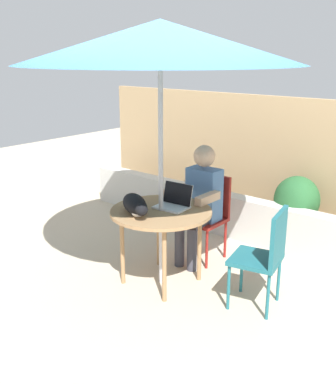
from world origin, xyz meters
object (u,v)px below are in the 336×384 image
laptop (175,200)px  potted_plant_by_chair (296,207)px  chair_empty (266,252)px  cat (135,205)px  patio_table (161,217)px  chair_occupied (208,210)px  person_seated (200,198)px  patio_umbrella (160,42)px

laptop → potted_plant_by_chair: 1.66m
chair_empty → cat: size_ratio=1.58×
patio_table → potted_plant_by_chair: size_ratio=1.18×
patio_table → laptop: (0.04, 0.15, 0.13)m
chair_occupied → person_seated: person_seated is taller
patio_umbrella → chair_empty: bearing=12.3°
person_seated → potted_plant_by_chair: 1.25m
potted_plant_by_chair → patio_umbrella: bearing=-108.5°
chair_occupied → potted_plant_by_chair: chair_occupied is taller
cat → potted_plant_by_chair: size_ratio=0.71×
patio_umbrella → chair_empty: size_ratio=2.71×
patio_umbrella → chair_occupied: size_ratio=2.71×
cat → person_seated: bearing=82.4°
person_seated → patio_table: bearing=-90.0°
patio_table → chair_occupied: (0.00, 0.76, -0.14)m
person_seated → chair_empty: bearing=-22.0°
cat → patio_umbrella: bearing=63.4°
patio_umbrella → cat: bearing=-116.6°
patio_umbrella → potted_plant_by_chair: (0.56, 1.69, -1.76)m
chair_empty → person_seated: person_seated is taller
chair_empty → cat: cat is taller
patio_table → laptop: laptop is taller
chair_empty → patio_umbrella: bearing=-167.7°
person_seated → laptop: person_seated is taller
chair_empty → potted_plant_by_chair: size_ratio=1.12×
patio_table → potted_plant_by_chair: (0.56, 1.69, -0.22)m
patio_umbrella → person_seated: 1.62m
chair_empty → laptop: size_ratio=2.79×
laptop → potted_plant_by_chair: bearing=71.0°
patio_table → patio_umbrella: bearing=0.0°
chair_empty → chair_occupied: bearing=150.5°
chair_occupied → cat: cat is taller
chair_empty → cat: bearing=-158.2°
patio_table → potted_plant_by_chair: 1.80m
patio_table → cat: 0.29m
chair_empty → patio_table: bearing=-167.7°
patio_table → patio_umbrella: patio_umbrella is taller
patio_table → laptop: bearing=77.2°
person_seated → cat: (-0.11, -0.83, 0.12)m
chair_occupied → chair_empty: 1.12m
chair_occupied → laptop: size_ratio=2.79×
chair_empty → potted_plant_by_chair: (-0.41, 1.48, -0.09)m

